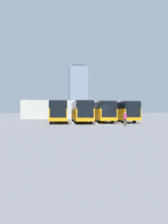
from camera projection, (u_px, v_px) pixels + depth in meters
ground_plane at (101, 124)px, 23.86m from camera, size 600.00×600.00×0.00m
bus_0 at (120, 111)px, 30.29m from camera, size 3.45×11.52×3.29m
curb_divider_0 at (114, 122)px, 28.28m from camera, size 0.76×5.85×0.15m
bus_1 at (100, 111)px, 29.79m from camera, size 3.45×11.52×3.29m
curb_divider_1 at (93, 122)px, 27.78m from camera, size 0.76×5.85×0.15m
bus_2 at (81, 111)px, 28.41m from camera, size 3.45×11.52×3.29m
curb_divider_2 at (72, 123)px, 26.40m from camera, size 0.76×5.85×0.15m
bus_3 at (59, 111)px, 28.55m from camera, size 3.45×11.52×3.29m
pedestrian at (125, 118)px, 21.07m from camera, size 0.52×0.52×1.67m
station_building at (72, 110)px, 49.72m from camera, size 26.26×15.48×4.57m
office_tower at (78, 90)px, 180.62m from camera, size 18.05×18.05×49.57m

